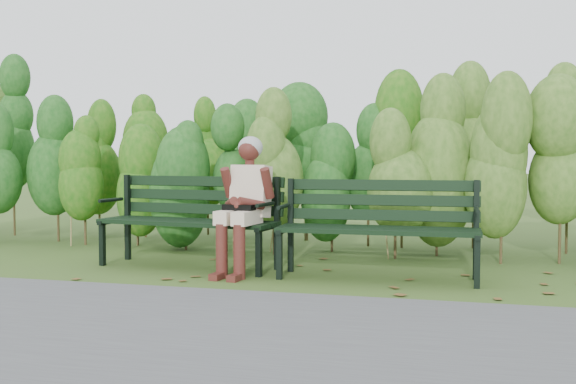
# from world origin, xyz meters

# --- Properties ---
(ground) EXTENTS (80.00, 80.00, 0.00)m
(ground) POSITION_xyz_m (0.00, 0.00, 0.00)
(ground) COLOR #3C5422
(footpath) EXTENTS (60.00, 2.50, 0.01)m
(footpath) POSITION_xyz_m (0.00, -2.20, 0.01)
(footpath) COLOR #474749
(footpath) RESTS_ON ground
(hedge_band) EXTENTS (11.04, 1.67, 2.42)m
(hedge_band) POSITION_xyz_m (0.00, 1.86, 1.26)
(hedge_band) COLOR #47381E
(hedge_band) RESTS_ON ground
(leaf_litter) EXTENTS (5.73, 2.05, 0.01)m
(leaf_litter) POSITION_xyz_m (0.62, -0.16, 0.00)
(leaf_litter) COLOR brown
(leaf_litter) RESTS_ON ground
(bench_left) EXTENTS (1.87, 0.81, 0.91)m
(bench_left) POSITION_xyz_m (-0.94, 0.18, 0.53)
(bench_left) COLOR black
(bench_left) RESTS_ON ground
(bench_right) EXTENTS (1.79, 0.60, 0.89)m
(bench_right) POSITION_xyz_m (0.94, 0.01, 0.53)
(bench_right) COLOR black
(bench_right) RESTS_ON ground
(seated_woman) EXTENTS (0.52, 0.77, 1.29)m
(seated_woman) POSITION_xyz_m (-0.31, -0.08, 0.73)
(seated_woman) COLOR beige
(seated_woman) RESTS_ON ground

